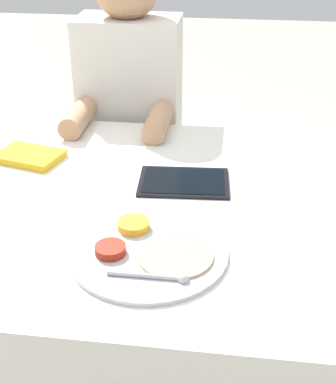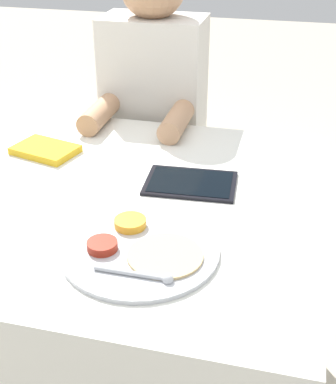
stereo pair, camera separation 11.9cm
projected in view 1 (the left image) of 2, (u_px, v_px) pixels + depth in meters
The scene contains 5 objects.
dining_table at pixel (99, 316), 1.49m from camera, with size 1.10×0.95×0.78m.
thali_tray at pixel (148, 251), 1.09m from camera, with size 0.33×0.33×0.03m.
red_notebook at pixel (29, 157), 1.47m from camera, with size 0.20×0.16×0.02m.
tablet_device at pixel (184, 182), 1.35m from camera, with size 0.24×0.17×0.01m.
person_diner at pixel (132, 151), 1.90m from camera, with size 0.33×0.42×1.28m.
Camera 1 is at (0.34, -1.10, 1.42)m, focal length 50.00 mm.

